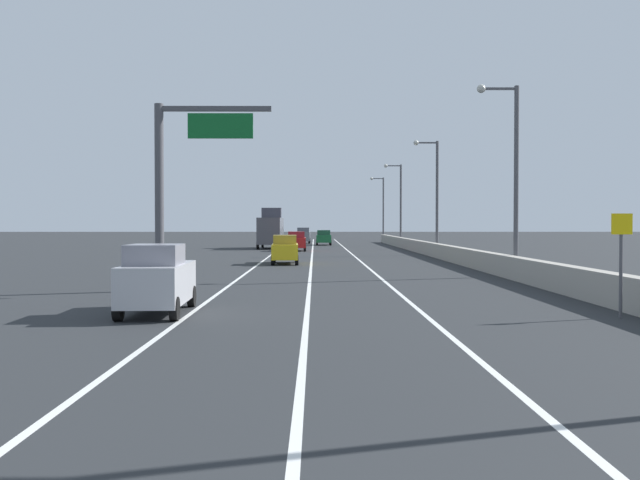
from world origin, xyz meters
name	(u,v)px	position (x,y,z in m)	size (l,w,h in m)	color
ground_plane	(334,253)	(0.00, 64.00, 0.00)	(320.00, 320.00, 0.00)	#26282B
lane_stripe_left	(268,257)	(-5.50, 55.00, 0.00)	(0.16, 130.00, 0.00)	silver
lane_stripe_center	(312,257)	(-2.00, 55.00, 0.00)	(0.16, 130.00, 0.00)	silver
lane_stripe_right	(356,257)	(1.50, 55.00, 0.00)	(0.16, 130.00, 0.00)	silver
jersey_barrier_right	(477,260)	(7.93, 40.00, 0.55)	(0.60, 120.00, 1.10)	#9E998E
overhead_sign_gantry	(178,173)	(-7.26, 26.02, 4.73)	(4.68, 0.36, 7.50)	#47474C
speed_advisory_sign	(621,257)	(7.03, 17.58, 1.76)	(0.60, 0.11, 3.00)	#4C4C51
lamp_post_right_second	(511,166)	(8.17, 33.59, 5.61)	(2.14, 0.44, 9.72)	#4C4C51
lamp_post_right_third	(434,189)	(8.32, 58.27, 5.61)	(2.14, 0.44, 9.72)	#4C4C51
lamp_post_right_fourth	(399,199)	(8.16, 82.95, 5.61)	(2.14, 0.44, 9.72)	#4C4C51
lamp_post_right_fifth	(382,204)	(8.41, 107.63, 5.61)	(2.14, 0.44, 9.72)	#4C4C51
car_silver_0	(157,279)	(-6.49, 18.63, 1.04)	(1.90, 4.40, 2.10)	#B7B7BC
car_red_1	(296,241)	(-3.56, 67.85, 0.95)	(1.93, 4.07, 1.90)	red
car_gray_2	(303,235)	(-3.31, 94.59, 1.05)	(1.86, 4.56, 2.12)	slate
car_yellow_3	(285,249)	(-3.76, 45.42, 0.96)	(1.91, 4.84, 1.93)	gold
car_green_4	(324,238)	(-0.67, 86.90, 0.93)	(1.87, 4.41, 1.85)	#196033
box_truck	(271,230)	(-6.50, 74.95, 2.01)	(2.51, 7.82, 4.39)	#4C4C51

